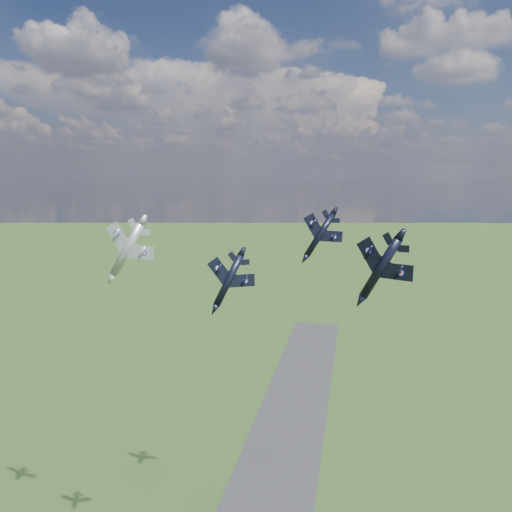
% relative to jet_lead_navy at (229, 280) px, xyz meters
% --- Properties ---
extents(jet_lead_navy, '(13.66, 15.86, 6.73)m').
position_rel_jet_lead_navy_xyz_m(jet_lead_navy, '(0.00, 0.00, 0.00)').
color(jet_lead_navy, black).
extents(jet_right_navy, '(13.55, 15.41, 6.74)m').
position_rel_jet_lead_navy_xyz_m(jet_right_navy, '(24.90, -15.85, 6.03)').
color(jet_right_navy, black).
extents(jet_high_navy, '(13.41, 16.20, 7.76)m').
position_rel_jet_lead_navy_xyz_m(jet_high_navy, '(14.09, 22.55, 5.67)').
color(jet_high_navy, black).
extents(jet_left_silver, '(12.36, 16.92, 9.20)m').
position_rel_jet_lead_navy_xyz_m(jet_left_silver, '(-22.20, 6.70, 3.77)').
color(jet_left_silver, '#AEB2B9').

